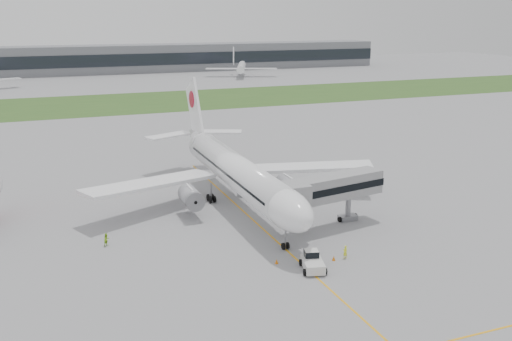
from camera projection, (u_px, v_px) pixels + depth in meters
name	position (u px, v px, depth m)	size (l,w,h in m)	color
ground	(245.00, 213.00, 86.58)	(600.00, 600.00, 0.00)	gray
apron_markings	(257.00, 224.00, 82.08)	(70.00, 70.00, 0.04)	#EDA214
grass_strip	(124.00, 103.00, 194.42)	(600.00, 50.00, 0.02)	#315620
terminal_building	(90.00, 60.00, 291.33)	(320.00, 22.30, 14.00)	slate
airliner	(234.00, 169.00, 89.46)	(48.13, 53.95, 17.88)	white
pushback_tug	(312.00, 261.00, 67.19)	(3.56, 4.47, 2.06)	silver
jet_bridge	(329.00, 189.00, 79.18)	(16.40, 7.34, 7.66)	gray
safety_cone_left	(277.00, 261.00, 68.78)	(0.43, 0.43, 0.60)	#D6670B
safety_cone_right	(334.00, 258.00, 69.68)	(0.43, 0.43, 0.59)	#D6670B
ground_crew_near	(345.00, 252.00, 70.22)	(0.60, 0.40, 1.66)	#F2FF2A
ground_crew_far	(107.00, 240.00, 73.97)	(0.83, 0.65, 1.71)	#90CE22
distant_aircraft_right	(241.00, 77.00, 277.74)	(34.50, 30.44, 13.19)	white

